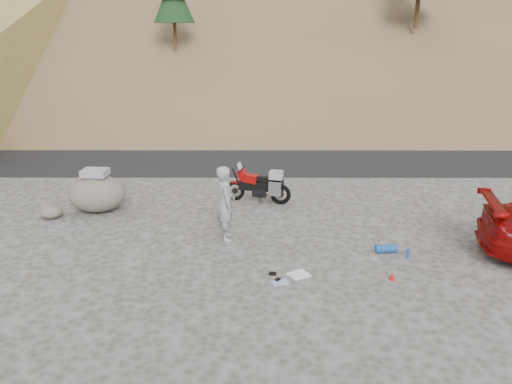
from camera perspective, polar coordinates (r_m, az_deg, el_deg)
ground at (r=12.54m, az=0.04°, el=-5.50°), size 140.00×140.00×0.00m
road at (r=21.10m, az=0.09°, el=4.34°), size 120.00×7.00×0.05m
motorcycle at (r=15.06m, az=0.55°, el=0.71°), size 2.01×0.88×1.22m
man at (r=12.65m, az=-3.40°, el=-5.33°), size 0.56×0.75×1.89m
boulder at (r=15.05m, az=-17.70°, el=-0.11°), size 1.95×1.78×1.23m
small_rock at (r=15.03m, az=-22.39°, el=-2.09°), size 0.72×0.67×0.37m
gear_white_cloth at (r=10.90m, az=4.91°, el=-9.38°), size 0.56×0.54×0.01m
gear_blue_mat at (r=12.23m, az=14.65°, el=-6.28°), size 0.51×0.23×0.20m
gear_bottle at (r=12.07m, az=16.96°, el=-6.74°), size 0.09×0.09×0.23m
gear_funnel at (r=11.00m, az=15.30°, el=-9.29°), size 0.16×0.16×0.16m
gear_glove_a at (r=10.87m, az=1.92°, el=-9.30°), size 0.17×0.13×0.04m
gear_glove_b at (r=10.64m, az=2.50°, el=-9.97°), size 0.14×0.15×0.04m
gear_blue_cloth at (r=10.56m, az=2.73°, el=-10.29°), size 0.40×0.35×0.01m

